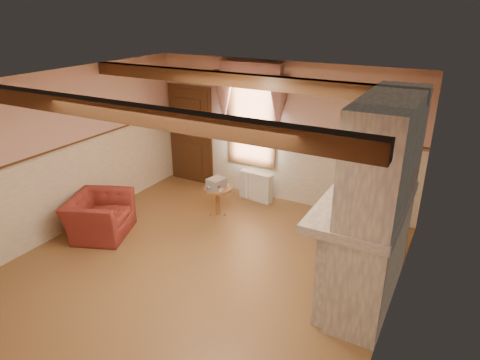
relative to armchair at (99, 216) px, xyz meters
The scene contains 25 objects.
floor 2.14m from the armchair, ahead, with size 5.50×6.00×0.01m, color brown.
ceiling 3.23m from the armchair, ahead, with size 5.50×6.00×0.01m, color silver.
wall_back 3.73m from the armchair, 53.93° to the left, with size 5.50×0.02×2.80m, color tan.
wall_left 1.23m from the armchair, behind, with size 0.02×6.00×2.80m, color tan.
wall_right 4.97m from the armchair, ahead, with size 0.02×6.00×2.80m, color tan.
wainscot 2.15m from the armchair, ahead, with size 5.50×6.00×1.50m, color beige, non-canonical shape.
chair_rail 2.40m from the armchair, ahead, with size 5.50×6.00×0.08m, color black, non-canonical shape.
firebox 4.14m from the armchair, ahead, with size 0.20×0.95×0.90m, color black.
armchair is the anchor object (origin of this frame).
side_table 2.16m from the armchair, 49.52° to the left, with size 0.53×0.53×0.55m, color brown.
book_stack 2.17m from the armchair, 49.15° to the left, with size 0.26×0.32×0.20m, color #B7AD8C.
radiator 3.13m from the armchair, 55.94° to the left, with size 0.70×0.18×0.60m, color silver.
bowl 4.51m from the armchair, ahead, with size 0.32×0.32×0.08m, color brown.
mantel_clock 4.63m from the armchair, 13.67° to the left, with size 0.14×0.24×0.20m, color black.
oil_lamp 4.58m from the armchair, ahead, with size 0.11×0.11×0.28m, color #D5833C.
candle_red 4.50m from the armchair, ahead, with size 0.06×0.06×0.16m, color maroon.
jar_yellow 4.50m from the armchair, ahead, with size 0.06×0.06×0.12m, color yellow.
fireplace 4.68m from the armchair, ahead, with size 0.85×2.00×2.80m, color gray.
mantel 4.50m from the armchair, ahead, with size 1.05×2.05×0.12m, color gray.
overmantel_mirror 4.50m from the armchair, ahead, with size 0.06×1.44×1.04m, color silver.
door 2.92m from the armchair, 89.83° to the left, with size 1.10×0.10×2.10m, color black.
window 3.49m from the armchair, 62.23° to the left, with size 1.06×0.08×2.02m, color white.
window_drapes 3.68m from the armchair, 61.47° to the left, with size 1.30×0.14×1.40m, color gray.
ceiling_beam_front 3.42m from the armchair, 31.77° to the right, with size 5.50×0.18×0.20m, color black.
ceiling_beam_back 3.34m from the armchair, 27.43° to the left, with size 5.50×0.18×0.20m, color black.
Camera 1 is at (3.23, -4.54, 3.77)m, focal length 32.00 mm.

